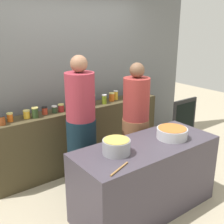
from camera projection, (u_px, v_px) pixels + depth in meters
name	position (u px, v px, depth m)	size (l,w,h in m)	color
ground	(128.00, 196.00, 3.58)	(12.00, 12.00, 0.00)	tan
storefront_wall	(69.00, 66.00, 4.22)	(4.80, 0.12, 3.00)	slate
display_shelf	(83.00, 136.00, 4.27)	(2.70, 0.36, 0.93)	#3F3621
prep_table	(146.00, 178.00, 3.22)	(1.70, 0.70, 0.84)	#3C3640
preserve_jar_0	(2.00, 120.00, 3.39)	(0.08, 0.08, 0.12)	brown
preserve_jar_1	(10.00, 117.00, 3.51)	(0.08, 0.08, 0.11)	#D25C19
preserve_jar_2	(27.00, 114.00, 3.63)	(0.09, 0.09, 0.11)	gold
preserve_jar_3	(35.00, 113.00, 3.65)	(0.09, 0.09, 0.14)	#2D4522
preserve_jar_4	(45.00, 110.00, 3.79)	(0.08, 0.08, 0.11)	#B33A26
preserve_jar_5	(54.00, 109.00, 3.86)	(0.07, 0.07, 0.10)	#2B442A
preserve_jar_6	(61.00, 108.00, 3.90)	(0.08, 0.08, 0.11)	#AF2927
preserve_jar_7	(68.00, 105.00, 4.00)	(0.08, 0.08, 0.13)	#973A16
preserve_jar_8	(82.00, 102.00, 4.16)	(0.08, 0.08, 0.14)	olive
preserve_jar_9	(93.00, 100.00, 4.24)	(0.09, 0.09, 0.15)	#581A60
preserve_jar_10	(104.00, 99.00, 4.27)	(0.07, 0.07, 0.14)	olive
preserve_jar_11	(112.00, 97.00, 4.43)	(0.09, 0.09, 0.13)	#D25E1B
preserve_jar_12	(116.00, 95.00, 4.51)	(0.08, 0.08, 0.15)	gold
preserve_jar_13	(126.00, 95.00, 4.56)	(0.08, 0.08, 0.13)	#591144
preserve_jar_14	(128.00, 94.00, 4.68)	(0.08, 0.08, 0.11)	#B0281D
preserve_jar_15	(139.00, 93.00, 4.76)	(0.07, 0.07, 0.10)	olive
cooking_pot_left	(116.00, 147.00, 2.86)	(0.29, 0.29, 0.15)	gray
cooking_pot_center	(172.00, 133.00, 3.24)	(0.36, 0.36, 0.13)	#B7B7BC
wooden_spoon	(119.00, 169.00, 2.56)	(0.02, 0.02, 0.29)	#9E703D
cook_with_tongs	(81.00, 132.00, 3.55)	(0.38, 0.38, 1.77)	black
cook_in_cap	(135.00, 130.00, 3.75)	(0.36, 0.36, 1.65)	brown
chalkboard_sign	(184.00, 124.00, 4.83)	(0.55, 0.05, 0.89)	black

